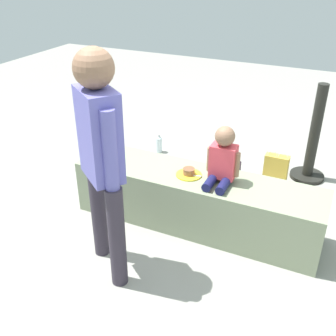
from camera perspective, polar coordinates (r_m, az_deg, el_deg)
name	(u,v)px	position (r m, az deg, el deg)	size (l,w,h in m)	color
ground_plane	(195,223)	(3.70, 3.86, -7.83)	(12.00, 12.00, 0.00)	gray
concrete_ledge	(196,201)	(3.56, 3.99, -4.62)	(2.17, 0.51, 0.50)	gray
child_seated	(223,159)	(3.27, 7.74, 1.30)	(0.28, 0.32, 0.48)	#161949
adult_standing	(101,149)	(2.72, -9.50, 2.65)	(0.43, 0.37, 1.69)	#302935
cake_plate	(189,173)	(3.43, 2.97, -0.73)	(0.22, 0.22, 0.07)	yellow
gift_bag	(276,168)	(4.41, 15.03, -0.03)	(0.25, 0.11, 0.35)	gold
railing_post	(312,145)	(4.49, 19.78, 3.06)	(0.36, 0.36, 1.05)	black
water_bottle_near_gift	(233,159)	(4.66, 9.14, 1.23)	(0.08, 0.08, 0.18)	silver
water_bottle_far_side	(159,144)	(4.92, -1.27, 3.45)	(0.07, 0.07, 0.24)	silver
party_cup_red	(247,202)	(3.97, 11.16, -4.74)	(0.08, 0.08, 0.10)	red
cake_box_white	(195,187)	(4.12, 3.86, -2.75)	(0.33, 0.27, 0.12)	white
handbag_black_leather	(226,171)	(4.33, 8.20, -0.37)	(0.28, 0.14, 0.33)	black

